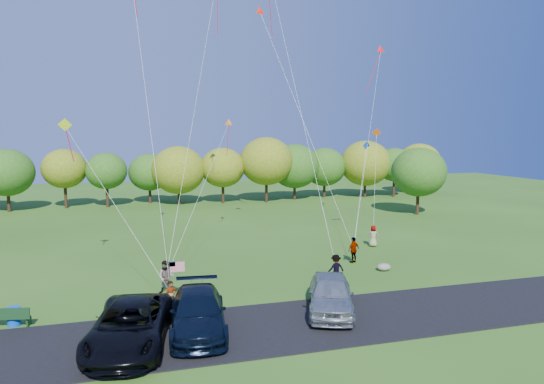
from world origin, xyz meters
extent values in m
plane|color=#2E5618|center=(0.00, 0.00, 0.00)|extent=(140.00, 140.00, 0.00)
cube|color=black|center=(0.00, -4.00, 0.03)|extent=(44.00, 6.00, 0.06)
cylinder|color=#3B2815|center=(-20.16, 37.99, 1.55)|extent=(0.36, 0.36, 3.10)
ellipsoid|color=#356D1B|center=(-20.16, 37.99, 5.36)|extent=(6.95, 6.95, 6.26)
cylinder|color=#3B2815|center=(-15.18, 39.60, 1.33)|extent=(0.36, 0.36, 2.65)
ellipsoid|color=#356D1B|center=(-15.18, 39.60, 4.27)|extent=(4.99, 4.99, 4.49)
cylinder|color=#3B2815|center=(-9.40, 36.30, 1.26)|extent=(0.36, 0.36, 2.51)
ellipsoid|color=#356D1B|center=(-9.40, 36.30, 4.53)|extent=(6.21, 6.21, 5.59)
cylinder|color=#3B2815|center=(-5.08, 39.53, 1.34)|extent=(0.36, 0.36, 2.68)
ellipsoid|color=#265A18|center=(-5.08, 39.53, 4.54)|extent=(5.72, 5.72, 5.15)
cylinder|color=#3B2815|center=(-0.33, 38.57, 1.56)|extent=(0.36, 0.36, 3.11)
ellipsoid|color=#265A18|center=(-0.33, 38.57, 4.88)|extent=(5.44, 5.44, 4.90)
cylinder|color=#3B2815|center=(4.38, 37.86, 1.41)|extent=(0.36, 0.36, 2.83)
ellipsoid|color=#356D1B|center=(4.38, 37.86, 4.76)|extent=(5.94, 5.94, 5.35)
cylinder|color=#3B2815|center=(10.16, 36.04, 1.29)|extent=(0.36, 0.36, 2.59)
ellipsoid|color=#356D1B|center=(10.16, 36.04, 4.76)|extent=(6.70, 6.70, 6.03)
cylinder|color=#3B2815|center=(15.19, 36.35, 1.32)|extent=(0.36, 0.36, 2.64)
ellipsoid|color=#356D1B|center=(15.19, 36.35, 4.78)|extent=(6.58, 6.58, 5.92)
cylinder|color=#3B2815|center=(20.40, 39.04, 1.18)|extent=(0.36, 0.36, 2.35)
ellipsoid|color=#356D1B|center=(20.40, 39.04, 4.14)|extent=(5.52, 5.52, 4.96)
cylinder|color=#3B2815|center=(25.56, 36.17, 1.12)|extent=(0.36, 0.36, 2.24)
ellipsoid|color=#356D1B|center=(25.56, 36.17, 4.25)|extent=(6.18, 6.18, 5.56)
cylinder|color=#3B2815|center=(29.93, 37.85, 1.22)|extent=(0.36, 0.36, 2.43)
ellipsoid|color=#356D1B|center=(29.93, 37.85, 4.65)|extent=(6.82, 6.82, 6.14)
cylinder|color=#3B2815|center=(35.53, 38.55, 1.19)|extent=(0.36, 0.36, 2.38)
ellipsoid|color=#265A18|center=(35.53, 38.55, 4.50)|extent=(6.52, 6.52, 5.87)
cylinder|color=#3B2815|center=(24.00, 22.00, 1.40)|extent=(0.36, 0.36, 2.80)
ellipsoid|color=#265A18|center=(24.00, 22.00, 4.75)|extent=(6.00, 6.00, 5.40)
imported|color=black|center=(-6.52, -4.41, 0.97)|extent=(4.10, 6.96, 1.82)
imported|color=black|center=(-3.57, -3.58, 0.93)|extent=(3.09, 6.25, 1.75)
imported|color=#A0A6AB|center=(3.10, -3.04, 0.98)|extent=(3.96, 5.82, 1.84)
imported|color=#4C4C59|center=(-4.56, -0.80, 0.81)|extent=(0.65, 0.48, 1.62)
imported|color=#4C4C59|center=(-4.60, 2.19, 0.95)|extent=(1.09, 0.95, 1.90)
imported|color=#4C4C59|center=(5.39, 1.60, 0.85)|extent=(1.13, 0.70, 1.69)
imported|color=#4C4C59|center=(8.36, 5.38, 0.91)|extent=(1.15, 0.82, 1.81)
imported|color=#4C4C59|center=(11.96, 9.39, 0.85)|extent=(0.99, 0.88, 1.71)
cube|color=#133518|center=(-11.84, -0.70, 0.42)|extent=(1.78, 0.46, 0.06)
cube|color=#133518|center=(-11.84, -0.88, 0.71)|extent=(1.76, 0.40, 0.55)
cube|color=#133518|center=(-11.09, -0.70, 0.21)|extent=(0.16, 0.45, 0.42)
cylinder|color=blue|center=(-11.76, -0.49, 0.44)|extent=(0.59, 0.59, 0.89)
cylinder|color=black|center=(-4.53, 0.62, 1.12)|extent=(0.05, 0.05, 2.25)
cube|color=red|center=(-4.12, 0.62, 1.93)|extent=(0.81, 0.54, 0.02)
cube|color=navy|center=(-4.36, 0.63, 2.09)|extent=(0.32, 0.02, 0.25)
ellipsoid|color=gray|center=(5.22, 1.41, 0.29)|extent=(1.18, 0.92, 0.59)
ellipsoid|color=slate|center=(9.41, 3.02, 0.24)|extent=(0.93, 0.77, 0.48)
cone|color=red|center=(3.24, 11.31, 17.95)|extent=(0.92, 0.54, 0.85)
cone|color=red|center=(14.88, 14.39, 16.22)|extent=(0.89, 0.39, 0.83)
cube|color=#C1500D|center=(13.07, 11.34, 9.02)|extent=(0.72, 0.29, 0.71)
cube|color=#D5FF15|center=(-10.03, 6.78, 9.46)|extent=(0.79, 0.26, 0.76)
cube|color=#1242BD|center=(12.77, 12.54, 7.96)|extent=(0.71, 0.23, 0.70)
cone|color=#C55B0D|center=(1.41, 14.69, 9.81)|extent=(0.74, 0.43, 0.68)
camera|label=1|loc=(-6.11, -24.71, 8.91)|focal=32.00mm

